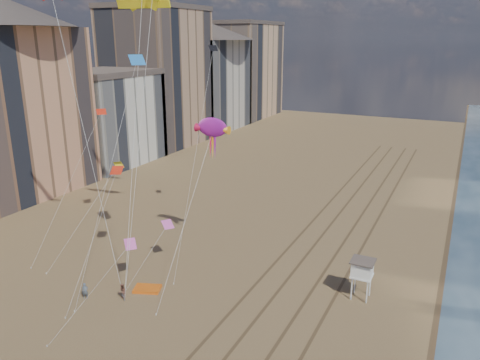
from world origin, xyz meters
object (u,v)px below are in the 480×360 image
show_kite (212,128)px  kite_flyer_b (123,292)px  lifeguard_stand (362,269)px  kite_flyer_a (85,291)px  grounded_kite (147,289)px

show_kite → kite_flyer_b: show_kite is taller
lifeguard_stand → kite_flyer_a: lifeguard_stand is taller
lifeguard_stand → show_kite: (-16.03, 1.76, 11.10)m
show_kite → grounded_kite: bearing=-102.7°
grounded_kite → kite_flyer_b: size_ratio=1.58×
lifeguard_stand → show_kite: 19.58m
kite_flyer_a → grounded_kite: bearing=5.8°
lifeguard_stand → kite_flyer_a: 24.87m
kite_flyer_b → lifeguard_stand: bearing=54.8°
grounded_kite → kite_flyer_b: bearing=-132.9°
grounded_kite → kite_flyer_a: 5.51m
kite_flyer_b → show_kite: bearing=103.0°
lifeguard_stand → kite_flyer_b: lifeguard_stand is taller
grounded_kite → show_kite: bearing=57.4°
show_kite → lifeguard_stand: bearing=-6.3°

